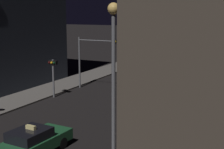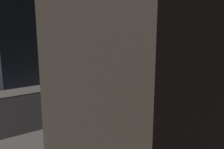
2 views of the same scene
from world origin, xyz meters
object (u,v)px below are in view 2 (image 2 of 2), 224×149
(taxi, at_px, (73,98))
(street_lamp_near_block, at_px, (92,63))
(traffic_light_left_kerb, at_px, (115,65))
(traffic_light_overhead, at_px, (145,56))
(far_car, at_px, (185,69))
(traffic_light_right_kerb, at_px, (194,70))
(sign_pole_left, at_px, (64,68))

(taxi, height_order, street_lamp_near_block, street_lamp_near_block)
(traffic_light_left_kerb, relative_size, street_lamp_near_block, 0.44)
(taxi, bearing_deg, traffic_light_overhead, 107.16)
(far_car, height_order, traffic_light_right_kerb, traffic_light_right_kerb)
(far_car, height_order, sign_pole_left, sign_pole_left)
(far_car, xyz_separation_m, traffic_light_right_kerb, (7.94, -8.80, 1.94))
(traffic_light_overhead, xyz_separation_m, sign_pole_left, (-2.52, -12.00, -0.95))
(taxi, bearing_deg, street_lamp_near_block, -6.70)
(traffic_light_left_kerb, bearing_deg, traffic_light_overhead, 67.46)
(traffic_light_right_kerb, distance_m, street_lamp_near_block, 15.26)
(far_car, bearing_deg, traffic_light_overhead, -92.88)
(traffic_light_right_kerb, bearing_deg, traffic_light_left_kerb, -156.19)
(traffic_light_overhead, bearing_deg, sign_pole_left, -101.85)
(taxi, relative_size, traffic_light_left_kerb, 1.39)
(street_lamp_near_block, bearing_deg, traffic_light_overhead, 122.22)
(taxi, bearing_deg, sign_pole_left, 162.57)
(traffic_light_left_kerb, height_order, street_lamp_near_block, street_lamp_near_block)
(taxi, distance_m, sign_pole_left, 7.46)
(taxi, height_order, traffic_light_overhead, traffic_light_overhead)
(traffic_light_overhead, distance_m, traffic_light_right_kerb, 8.45)
(far_car, bearing_deg, street_lamp_near_block, -69.69)
(traffic_light_right_kerb, bearing_deg, traffic_light_overhead, -177.86)
(traffic_light_overhead, relative_size, traffic_light_right_kerb, 1.30)
(taxi, xyz_separation_m, street_lamp_near_block, (4.92, -0.58, 4.31))
(taxi, relative_size, traffic_light_right_kerb, 1.22)
(traffic_light_overhead, relative_size, traffic_light_left_kerb, 1.48)
(traffic_light_overhead, xyz_separation_m, traffic_light_left_kerb, (-1.73, -4.16, -1.18))
(far_car, xyz_separation_m, street_lamp_near_block, (8.83, -23.85, 4.31))
(sign_pole_left, bearing_deg, taxi, -17.43)
(traffic_light_right_kerb, relative_size, sign_pole_left, 0.91)
(far_car, height_order, street_lamp_near_block, street_lamp_near_block)
(traffic_light_right_kerb, height_order, street_lamp_near_block, street_lamp_near_block)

